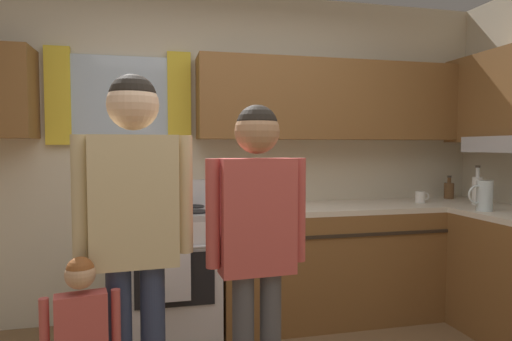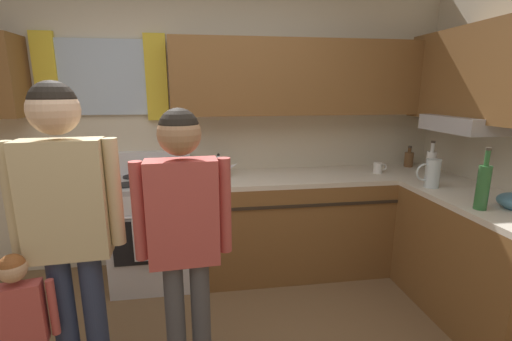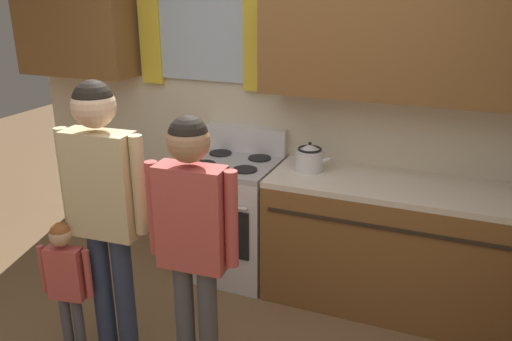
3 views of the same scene
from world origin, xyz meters
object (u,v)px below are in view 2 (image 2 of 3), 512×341
at_px(bottle_squat_brown, 409,159).
at_px(small_child, 22,321).
at_px(bottle_milk_white, 431,163).
at_px(adult_holding_child, 67,212).
at_px(stove_oven, 154,229).
at_px(bottle_wine_green, 483,186).
at_px(water_pitcher, 432,173).
at_px(mug_ceramic_white, 378,168).
at_px(stovetop_kettle, 219,166).
at_px(adult_in_plaid, 184,223).

height_order(bottle_squat_brown, small_child, bottle_squat_brown).
distance_m(bottle_milk_white, adult_holding_child, 2.77).
distance_m(stove_oven, bottle_wine_green, 2.48).
relative_size(bottle_milk_white, water_pitcher, 1.42).
distance_m(mug_ceramic_white, stovetop_kettle, 1.44).
bearing_deg(mug_ceramic_white, stove_oven, 179.06).
bearing_deg(bottle_wine_green, bottle_milk_white, 75.38).
bearing_deg(bottle_milk_white, stovetop_kettle, 171.73).
relative_size(stovetop_kettle, adult_holding_child, 0.16).
relative_size(bottle_wine_green, adult_in_plaid, 0.25).
relative_size(mug_ceramic_white, small_child, 0.14).
relative_size(bottle_milk_white, bottle_wine_green, 0.79).
bearing_deg(adult_holding_child, water_pitcher, 15.36).
bearing_deg(small_child, bottle_milk_white, 21.22).
relative_size(stove_oven, stovetop_kettle, 4.02).
relative_size(stove_oven, bottle_milk_white, 3.51).
distance_m(stovetop_kettle, water_pitcher, 1.71).
bearing_deg(bottle_squat_brown, bottle_wine_green, -102.21).
bearing_deg(stove_oven, bottle_milk_white, -5.59).
xyz_separation_m(stove_oven, small_child, (-0.42, -1.32, 0.10)).
height_order(stove_oven, adult_in_plaid, adult_in_plaid).
distance_m(mug_ceramic_white, small_child, 2.78).
bearing_deg(bottle_wine_green, adult_holding_child, -176.56).
distance_m(adult_holding_child, small_child, 0.55).
height_order(adult_holding_child, small_child, adult_holding_child).
xyz_separation_m(bottle_wine_green, small_child, (-2.60, -0.27, -0.48)).
distance_m(bottle_wine_green, water_pitcher, 0.52).
height_order(stove_oven, bottle_wine_green, bottle_wine_green).
bearing_deg(adult_holding_child, small_child, -148.97).
xyz_separation_m(mug_ceramic_white, water_pitcher, (0.17, -0.51, 0.06)).
height_order(stove_oven, water_pitcher, water_pitcher).
xyz_separation_m(mug_ceramic_white, adult_holding_child, (-2.23, -1.16, 0.11)).
relative_size(stove_oven, mug_ceramic_white, 8.76).
xyz_separation_m(bottle_milk_white, mug_ceramic_white, (-0.37, 0.20, -0.07)).
bearing_deg(adult_in_plaid, small_child, -172.71).
bearing_deg(water_pitcher, adult_holding_child, -164.64).
height_order(bottle_squat_brown, adult_in_plaid, adult_in_plaid).
bearing_deg(water_pitcher, bottle_squat_brown, 70.35).
distance_m(stovetop_kettle, adult_holding_child, 1.46).
height_order(stovetop_kettle, adult_in_plaid, adult_in_plaid).
distance_m(bottle_milk_white, bottle_squat_brown, 0.41).
bearing_deg(adult_in_plaid, bottle_milk_white, 25.91).
height_order(water_pitcher, adult_holding_child, adult_holding_child).
bearing_deg(adult_holding_child, bottle_wine_green, 3.44).
xyz_separation_m(stovetop_kettle, water_pitcher, (1.61, -0.57, 0.02)).
xyz_separation_m(bottle_wine_green, adult_holding_child, (-2.38, -0.14, 0.01)).
bearing_deg(water_pitcher, bottle_wine_green, -91.22).
relative_size(adult_holding_child, adult_in_plaid, 1.08).
distance_m(water_pitcher, small_child, 2.76).
bearing_deg(stovetop_kettle, adult_holding_child, -122.70).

